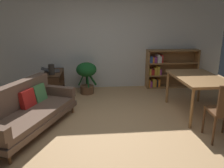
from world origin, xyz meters
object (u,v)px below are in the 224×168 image
at_px(media_console, 53,85).
at_px(desk_speaker, 51,69).
at_px(fabric_couch, 25,110).
at_px(potted_floor_plant, 87,74).
at_px(open_laptop, 52,70).
at_px(dining_chair_near, 224,110).
at_px(dining_table, 198,80).
at_px(bookshelf, 168,69).

xyz_separation_m(media_console, desk_speaker, (0.02, -0.23, 0.44)).
xyz_separation_m(fabric_couch, potted_floor_plant, (1.05, 1.90, 0.16)).
height_order(open_laptop, dining_chair_near, dining_chair_near).
xyz_separation_m(open_laptop, potted_floor_plant, (0.87, 0.03, -0.11)).
bearing_deg(dining_chair_near, open_laptop, 138.97).
bearing_deg(desk_speaker, dining_table, -20.68).
bearing_deg(open_laptop, fabric_couch, -95.68).
distance_m(dining_table, dining_chair_near, 1.15).
distance_m(fabric_couch, open_laptop, 1.90).
distance_m(open_laptop, desk_speaker, 0.34).
height_order(media_console, potted_floor_plant, potted_floor_plant).
bearing_deg(bookshelf, media_console, -170.53).
bearing_deg(desk_speaker, media_console, 94.70).
height_order(desk_speaker, potted_floor_plant, desk_speaker).
bearing_deg(fabric_couch, dining_chair_near, -13.00).
xyz_separation_m(desk_speaker, potted_floor_plant, (0.81, 0.35, -0.21)).
bearing_deg(dining_chair_near, potted_floor_plant, 128.96).
relative_size(fabric_couch, desk_speaker, 8.88).
bearing_deg(fabric_couch, dining_table, 6.96).
height_order(open_laptop, potted_floor_plant, potted_floor_plant).
bearing_deg(open_laptop, media_console, -68.78).
height_order(dining_table, bookshelf, bookshelf).
distance_m(fabric_couch, potted_floor_plant, 2.18).
distance_m(potted_floor_plant, bookshelf, 2.31).
distance_m(desk_speaker, bookshelf, 3.18).
distance_m(open_laptop, bookshelf, 3.17).
bearing_deg(media_console, bookshelf, 9.47).
relative_size(fabric_couch, dining_table, 1.54).
bearing_deg(potted_floor_plant, open_laptop, -178.23).
xyz_separation_m(fabric_couch, dining_chair_near, (3.19, -0.74, 0.17)).
xyz_separation_m(desk_speaker, dining_table, (3.05, -1.15, -0.03)).
height_order(media_console, bookshelf, bookshelf).
height_order(potted_floor_plant, dining_chair_near, dining_chair_near).
bearing_deg(potted_floor_plant, desk_speaker, -156.63).
bearing_deg(dining_chair_near, fabric_couch, 167.00).
xyz_separation_m(fabric_couch, open_laptop, (0.19, 1.88, 0.27)).
distance_m(media_console, dining_table, 3.39).
bearing_deg(desk_speaker, open_laptop, 99.68).
distance_m(media_console, bookshelf, 3.15).
height_order(open_laptop, desk_speaker, desk_speaker).
xyz_separation_m(desk_speaker, dining_chair_near, (2.94, -2.29, -0.20)).
relative_size(fabric_couch, dining_chair_near, 2.23).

